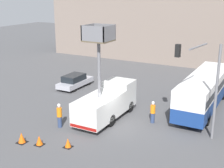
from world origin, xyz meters
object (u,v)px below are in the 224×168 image
object	(u,v)px
traffic_cone_near_truck	(68,143)
traffic_cone_far_side	(39,141)
road_worker_directing	(153,112)
city_bus	(204,89)
traffic_light_pole	(203,75)
utility_truck	(107,100)
road_worker_near_truck	(59,115)
traffic_cone_mid_road	(22,138)
parked_car_curbside	(75,81)

from	to	relation	value
traffic_cone_near_truck	traffic_cone_far_side	distance (m)	1.96
road_worker_directing	traffic_cone_near_truck	xyz separation A→B (m)	(-3.37, -6.33, -0.58)
city_bus	traffic_light_pole	distance (m)	5.95
utility_truck	road_worker_near_truck	xyz separation A→B (m)	(-2.26, -3.10, -0.59)
utility_truck	traffic_light_pole	distance (m)	7.65
utility_truck	traffic_cone_mid_road	xyz separation A→B (m)	(-2.98, -6.30, -1.19)
traffic_cone_mid_road	traffic_cone_near_truck	bearing A→B (deg)	17.08
traffic_light_pole	traffic_cone_mid_road	world-z (taller)	traffic_light_pole
road_worker_near_truck	traffic_cone_far_side	bearing A→B (deg)	-139.41
road_worker_directing	traffic_cone_mid_road	xyz separation A→B (m)	(-6.47, -7.28, -0.53)
road_worker_near_truck	traffic_cone_near_truck	size ratio (longest dim) A/B	3.03
parked_car_curbside	traffic_light_pole	bearing A→B (deg)	-19.69
traffic_light_pole	traffic_cone_near_truck	size ratio (longest dim) A/B	10.64
utility_truck	city_bus	xyz separation A→B (m)	(6.22, 5.86, 0.25)
road_worker_directing	parked_car_curbside	xyz separation A→B (m)	(-10.50, 4.64, -0.14)
traffic_cone_near_truck	road_worker_near_truck	bearing A→B (deg)	136.67
traffic_cone_far_side	road_worker_directing	bearing A→B (deg)	53.12
traffic_light_pole	traffic_cone_near_truck	bearing A→B (deg)	-139.58
city_bus	traffic_cone_mid_road	size ratio (longest dim) A/B	15.08
traffic_light_pole	city_bus	bearing A→B (deg)	99.21
traffic_light_pole	traffic_cone_far_side	xyz separation A→B (m)	(-8.81, -6.56, -4.06)
traffic_cone_near_truck	parked_car_curbside	world-z (taller)	parked_car_curbside
city_bus	traffic_cone_near_truck	world-z (taller)	city_bus
road_worker_near_truck	traffic_light_pole	bearing A→B (deg)	-38.34
traffic_light_pole	parked_car_curbside	world-z (taller)	traffic_light_pole
road_worker_directing	parked_car_curbside	distance (m)	11.48
traffic_light_pole	traffic_cone_far_side	bearing A→B (deg)	-143.32
city_bus	traffic_cone_near_truck	distance (m)	12.85
traffic_cone_mid_road	parked_car_curbside	size ratio (longest dim) A/B	0.16
traffic_cone_near_truck	parked_car_curbside	xyz separation A→B (m)	(-7.13, 10.97, 0.43)
city_bus	utility_truck	bearing A→B (deg)	115.08
traffic_cone_far_side	parked_car_curbside	world-z (taller)	parked_car_curbside
city_bus	road_worker_near_truck	distance (m)	12.37
parked_car_curbside	city_bus	bearing A→B (deg)	1.06
city_bus	traffic_cone_mid_road	distance (m)	15.32
traffic_cone_mid_road	city_bus	bearing A→B (deg)	52.89
traffic_light_pole	traffic_cone_far_side	size ratio (longest dim) A/B	10.09
road_worker_near_truck	traffic_cone_near_truck	distance (m)	3.34
traffic_light_pole	road_worker_near_truck	world-z (taller)	traffic_light_pole
road_worker_near_truck	parked_car_curbside	distance (m)	9.93
road_worker_directing	traffic_cone_near_truck	bearing A→B (deg)	176.98
utility_truck	traffic_cone_near_truck	bearing A→B (deg)	-88.70
traffic_cone_mid_road	road_worker_directing	bearing A→B (deg)	48.36
utility_truck	traffic_cone_near_truck	size ratio (longest dim) A/B	12.16
city_bus	traffic_cone_near_truck	bearing A→B (deg)	133.24
traffic_cone_far_side	parked_car_curbside	bearing A→B (deg)	114.46
traffic_cone_mid_road	parked_car_curbside	distance (m)	12.59
utility_truck	road_worker_directing	size ratio (longest dim) A/B	4.30
traffic_light_pole	road_worker_directing	bearing A→B (deg)	173.63
city_bus	traffic_cone_mid_road	world-z (taller)	city_bus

